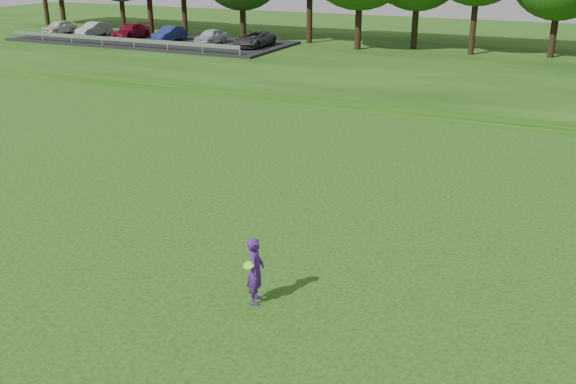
% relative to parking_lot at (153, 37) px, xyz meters
% --- Properties ---
extents(ground, '(140.00, 140.00, 0.00)m').
position_rel_parking_lot_xyz_m(ground, '(23.52, -32.82, -1.06)').
color(ground, '#143D0B').
rests_on(ground, ground).
extents(berm, '(130.00, 30.00, 0.60)m').
position_rel_parking_lot_xyz_m(berm, '(23.52, 1.18, -0.76)').
color(berm, '#143D0B').
rests_on(berm, ground).
extents(walking_path, '(130.00, 1.60, 0.04)m').
position_rel_parking_lot_xyz_m(walking_path, '(23.52, -12.82, -1.04)').
color(walking_path, gray).
rests_on(walking_path, ground).
extents(parking_lot, '(24.00, 9.00, 1.38)m').
position_rel_parking_lot_xyz_m(parking_lot, '(0.00, 0.00, 0.00)').
color(parking_lot, black).
rests_on(parking_lot, berm).
extents(woman, '(0.59, 0.74, 1.69)m').
position_rel_parking_lot_xyz_m(woman, '(27.03, -33.24, -0.21)').
color(woman, '#451972').
rests_on(woman, ground).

